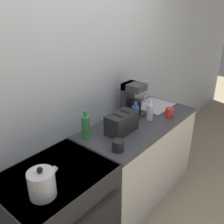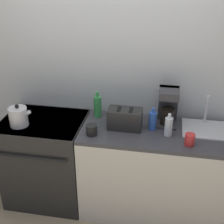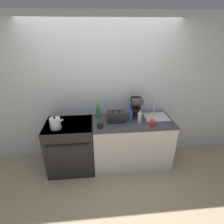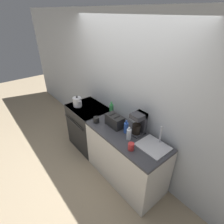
{
  "view_description": "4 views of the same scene",
  "coord_description": "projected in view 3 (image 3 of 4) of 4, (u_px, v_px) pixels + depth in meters",
  "views": [
    {
      "loc": [
        -1.43,
        -0.93,
        2.05
      ],
      "look_at": [
        0.07,
        0.33,
        1.16
      ],
      "focal_mm": 40.0,
      "sensor_mm": 36.0,
      "label": 1
    },
    {
      "loc": [
        0.52,
        -2.15,
        2.35
      ],
      "look_at": [
        0.06,
        0.38,
        1.04
      ],
      "focal_mm": 50.0,
      "sensor_mm": 36.0,
      "label": 2
    },
    {
      "loc": [
        -0.12,
        -2.27,
        2.35
      ],
      "look_at": [
        0.13,
        0.33,
        1.09
      ],
      "focal_mm": 28.0,
      "sensor_mm": 36.0,
      "label": 3
    },
    {
      "loc": [
        1.98,
        -1.19,
        2.54
      ],
      "look_at": [
        0.06,
        0.38,
        1.09
      ],
      "focal_mm": 28.0,
      "sensor_mm": 36.0,
      "label": 4
    }
  ],
  "objects": [
    {
      "name": "bottle_clear",
      "position": [
        140.0,
        117.0,
        2.91
      ],
      "size": [
        0.07,
        0.07,
        0.21
      ],
      "color": "silver",
      "rests_on": "counter_block"
    },
    {
      "name": "toaster",
      "position": [
        116.0,
        117.0,
        2.93
      ],
      "size": [
        0.31,
        0.17,
        0.18
      ],
      "color": "black",
      "rests_on": "counter_block"
    },
    {
      "name": "bottle_blue",
      "position": [
        130.0,
        116.0,
        2.97
      ],
      "size": [
        0.07,
        0.07,
        0.21
      ],
      "color": "#2D56B7",
      "rests_on": "counter_block"
    },
    {
      "name": "bottle_green",
      "position": [
        98.0,
        112.0,
        3.05
      ],
      "size": [
        0.07,
        0.07,
        0.26
      ],
      "color": "#338C47",
      "rests_on": "counter_block"
    },
    {
      "name": "stove",
      "position": [
        71.0,
        146.0,
        3.09
      ],
      "size": [
        0.79,
        0.66,
        0.92
      ],
      "color": "black",
      "rests_on": "ground_plane"
    },
    {
      "name": "cup_black",
      "position": [
        100.0,
        125.0,
        2.77
      ],
      "size": [
        0.1,
        0.1,
        0.09
      ],
      "color": "black",
      "rests_on": "counter_block"
    },
    {
      "name": "counter_block",
      "position": [
        132.0,
        143.0,
        3.18
      ],
      "size": [
        1.37,
        0.61,
        0.92
      ],
      "color": "silver",
      "rests_on": "ground_plane"
    },
    {
      "name": "coffee_maker",
      "position": [
        136.0,
        107.0,
        3.06
      ],
      "size": [
        0.18,
        0.21,
        0.35
      ],
      "color": "#333338",
      "rests_on": "counter_block"
    },
    {
      "name": "kettle",
      "position": [
        55.0,
        123.0,
        2.73
      ],
      "size": [
        0.21,
        0.17,
        0.22
      ],
      "color": "silver",
      "rests_on": "stove"
    },
    {
      "name": "sink_tray",
      "position": [
        156.0,
        116.0,
        3.1
      ],
      "size": [
        0.41,
        0.35,
        0.28
      ],
      "color": "#B7B7BC",
      "rests_on": "counter_block"
    },
    {
      "name": "cup_red",
      "position": [
        152.0,
        123.0,
        2.82
      ],
      "size": [
        0.08,
        0.08,
        0.1
      ],
      "color": "red",
      "rests_on": "counter_block"
    },
    {
      "name": "ground_plane",
      "position": [
        106.0,
        176.0,
        3.06
      ],
      "size": [
        12.0,
        12.0,
        0.0
      ],
      "primitive_type": "plane",
      "color": "tan"
    },
    {
      "name": "wall_back",
      "position": [
        103.0,
        93.0,
        3.1
      ],
      "size": [
        8.0,
        0.05,
        2.6
      ],
      "color": "silver",
      "rests_on": "ground_plane"
    }
  ]
}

